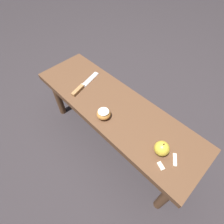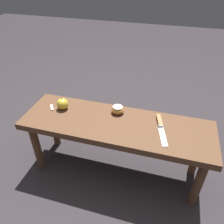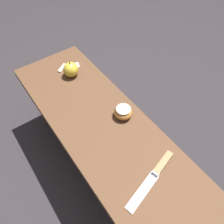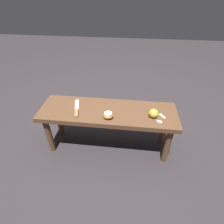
{
  "view_description": "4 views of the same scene",
  "coord_description": "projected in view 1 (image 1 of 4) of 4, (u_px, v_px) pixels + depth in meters",
  "views": [
    {
      "loc": [
        0.47,
        -0.48,
        1.22
      ],
      "look_at": [
        0.04,
        -0.06,
        0.45
      ],
      "focal_mm": 28.0,
      "sensor_mm": 36.0,
      "label": 1
    },
    {
      "loc": [
        -0.26,
        0.98,
        1.24
      ],
      "look_at": [
        0.04,
        -0.06,
        0.45
      ],
      "focal_mm": 35.0,
      "sensor_mm": 36.0,
      "label": 2
    },
    {
      "loc": [
        -0.41,
        0.27,
        1.18
      ],
      "look_at": [
        0.04,
        -0.06,
        0.45
      ],
      "focal_mm": 35.0,
      "sensor_mm": 36.0,
      "label": 3
    },
    {
      "loc": [
        0.17,
        -1.16,
        1.29
      ],
      "look_at": [
        0.04,
        -0.06,
        0.45
      ],
      "focal_mm": 28.0,
      "sensor_mm": 36.0,
      "label": 4
    }
  ],
  "objects": [
    {
      "name": "wooden_bench",
      "position": [
        114.0,
        112.0,
        1.09
      ],
      "size": [
        1.15,
        0.36,
        0.42
      ],
      "color": "brown",
      "rests_on": "ground_plane"
    },
    {
      "name": "ground_plane",
      "position": [
        114.0,
        140.0,
        1.37
      ],
      "size": [
        8.0,
        8.0,
        0.0
      ],
      "primitive_type": "plane",
      "color": "#2D282B"
    },
    {
      "name": "apple_cut",
      "position": [
        104.0,
        114.0,
        0.97
      ],
      "size": [
        0.08,
        0.08,
        0.05
      ],
      "color": "#B27233",
      "rests_on": "wooden_bench"
    },
    {
      "name": "apple_slice_near_knife",
      "position": [
        161.0,
        166.0,
        0.81
      ],
      "size": [
        0.04,
        0.03,
        0.01
      ],
      "color": "beige",
      "rests_on": "wooden_bench"
    },
    {
      "name": "knife",
      "position": [
        82.0,
        87.0,
        1.13
      ],
      "size": [
        0.09,
        0.26,
        0.02
      ],
      "rotation": [
        0.0,
        0.0,
        1.83
      ],
      "color": "silver",
      "rests_on": "wooden_bench"
    },
    {
      "name": "apple_slice_center",
      "position": [
        175.0,
        160.0,
        0.83
      ],
      "size": [
        0.05,
        0.06,
        0.01
      ],
      "color": "beige",
      "rests_on": "wooden_bench"
    },
    {
      "name": "apple_whole",
      "position": [
        162.0,
        148.0,
        0.83
      ],
      "size": [
        0.07,
        0.07,
        0.08
      ],
      "color": "gold",
      "rests_on": "wooden_bench"
    }
  ]
}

